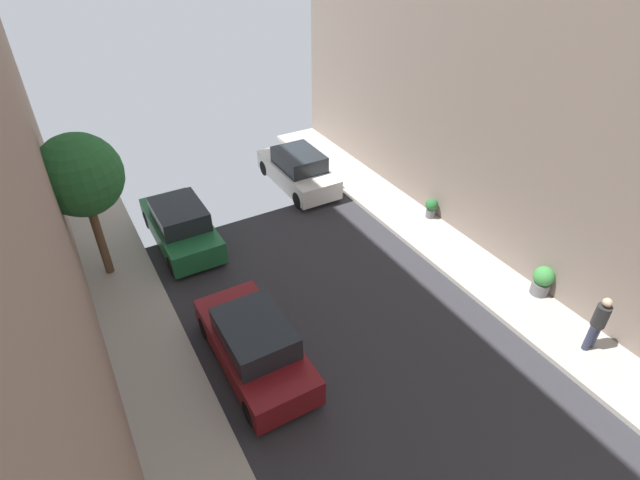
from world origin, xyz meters
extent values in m
cube|color=maroon|center=(-2.70, 9.41, 0.55)|extent=(1.76, 4.20, 0.76)
cube|color=#1E2328|center=(-2.70, 9.26, 1.25)|extent=(1.56, 2.10, 0.64)
cylinder|color=black|center=(-3.48, 10.96, 0.32)|extent=(0.22, 0.64, 0.64)
cylinder|color=black|center=(-1.92, 10.96, 0.32)|extent=(0.22, 0.64, 0.64)
cylinder|color=black|center=(-3.48, 7.86, 0.32)|extent=(0.22, 0.64, 0.64)
cylinder|color=black|center=(-1.92, 7.86, 0.32)|extent=(0.22, 0.64, 0.64)
cube|color=#1E6638|center=(-2.70, 15.68, 0.55)|extent=(1.76, 4.20, 0.76)
cube|color=#1E2328|center=(-2.70, 15.53, 1.25)|extent=(1.56, 2.10, 0.64)
cylinder|color=black|center=(-3.48, 17.23, 0.32)|extent=(0.22, 0.64, 0.64)
cylinder|color=black|center=(-1.92, 17.23, 0.32)|extent=(0.22, 0.64, 0.64)
cylinder|color=black|center=(-3.48, 14.13, 0.32)|extent=(0.22, 0.64, 0.64)
cylinder|color=black|center=(-1.92, 14.13, 0.32)|extent=(0.22, 0.64, 0.64)
cube|color=white|center=(2.70, 17.29, 0.55)|extent=(1.76, 4.20, 0.76)
cube|color=#1E2328|center=(2.70, 17.14, 1.25)|extent=(1.56, 2.10, 0.64)
cylinder|color=black|center=(1.92, 18.84, 0.32)|extent=(0.22, 0.64, 0.64)
cylinder|color=black|center=(3.48, 18.84, 0.32)|extent=(0.22, 0.64, 0.64)
cylinder|color=black|center=(1.92, 15.74, 0.32)|extent=(0.22, 0.64, 0.64)
cylinder|color=black|center=(3.48, 15.74, 0.32)|extent=(0.22, 0.64, 0.64)
cylinder|color=#2D334C|center=(5.04, 5.38, 0.56)|extent=(0.18, 0.18, 0.82)
cylinder|color=#2D334C|center=(5.26, 5.38, 0.56)|extent=(0.18, 0.18, 0.82)
cylinder|color=#262626|center=(5.15, 5.38, 1.29)|extent=(0.36, 0.36, 0.64)
sphere|color=tan|center=(5.15, 5.38, 1.75)|extent=(0.24, 0.24, 0.24)
cylinder|color=brown|center=(-5.27, 15.08, 1.43)|extent=(0.26, 0.26, 2.56)
sphere|color=#23602D|center=(-5.27, 15.08, 3.61)|extent=(2.38, 2.38, 2.38)
cylinder|color=slate|center=(5.72, 12.46, 0.33)|extent=(0.34, 0.34, 0.35)
sphere|color=#23602D|center=(5.72, 12.46, 0.68)|extent=(0.45, 0.45, 0.45)
cylinder|color=slate|center=(5.77, 7.52, 0.36)|extent=(0.52, 0.52, 0.41)
sphere|color=#38843D|center=(5.77, 7.52, 0.81)|extent=(0.61, 0.61, 0.61)
camera|label=1|loc=(-5.56, 1.08, 10.12)|focal=27.69mm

